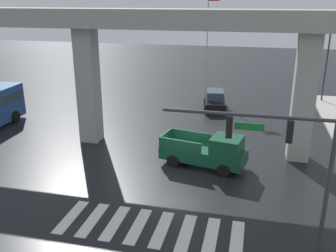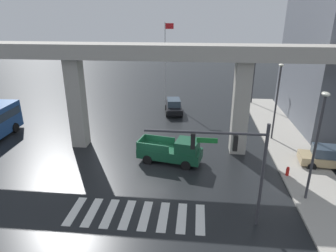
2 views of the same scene
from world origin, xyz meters
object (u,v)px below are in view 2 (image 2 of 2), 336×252
at_px(sedan_tan, 328,157).
at_px(street_lamp_mid_block, 277,94).
at_px(traffic_signal_mast, 232,155).
at_px(fire_hydrant, 287,172).
at_px(street_lamp_far_north, 255,69).
at_px(street_lamp_near_corner, 318,136).
at_px(flagpole, 166,57).
at_px(pickup_truck, 173,151).
at_px(sedan_black, 174,106).

relative_size(sedan_tan, street_lamp_mid_block, 0.62).
distance_m(traffic_signal_mast, street_lamp_mid_block, 13.59).
distance_m(street_lamp_mid_block, fire_hydrant, 8.10).
bearing_deg(traffic_signal_mast, street_lamp_far_north, 77.79).
bearing_deg(street_lamp_near_corner, flagpole, 117.30).
height_order(pickup_truck, street_lamp_mid_block, street_lamp_mid_block).
relative_size(pickup_truck, sedan_tan, 1.20).
height_order(street_lamp_far_north, flagpole, flagpole).
distance_m(street_lamp_mid_block, street_lamp_far_north, 12.00).
xyz_separation_m(sedan_black, flagpole, (-1.52, 5.46, 5.08)).
bearing_deg(street_lamp_near_corner, sedan_black, 120.67).
bearing_deg(street_lamp_mid_block, street_lamp_far_north, 90.00).
bearing_deg(street_lamp_far_north, sedan_tan, -79.55).
distance_m(sedan_black, traffic_signal_mast, 20.42).
bearing_deg(pickup_truck, traffic_signal_mast, -62.31).
bearing_deg(traffic_signal_mast, sedan_tan, 41.36).
distance_m(pickup_truck, fire_hydrant, 8.75).
bearing_deg(street_lamp_mid_block, pickup_truck, -148.73).
bearing_deg(pickup_truck, flagpole, 97.95).
bearing_deg(flagpole, sedan_tan, -50.16).
bearing_deg(flagpole, street_lamp_far_north, -2.50).
distance_m(fire_hydrant, flagpole, 23.08).
bearing_deg(sedan_black, pickup_truck, -85.49).
bearing_deg(sedan_black, street_lamp_mid_block, -35.20).
bearing_deg(sedan_tan, fire_hydrant, -151.93).
relative_size(street_lamp_near_corner, fire_hydrant, 8.52).
xyz_separation_m(pickup_truck, sedan_black, (-0.99, 12.51, -0.14)).
height_order(sedan_black, street_lamp_mid_block, street_lamp_mid_block).
bearing_deg(fire_hydrant, flagpole, 119.72).
relative_size(traffic_signal_mast, flagpole, 0.63).
height_order(sedan_tan, fire_hydrant, sedan_tan).
xyz_separation_m(sedan_black, street_lamp_mid_block, (9.99, -7.05, 3.70)).
xyz_separation_m(sedan_black, street_lamp_far_north, (9.99, 4.96, 3.70)).
xyz_separation_m(street_lamp_far_north, flagpole, (-11.51, 0.50, 1.38)).
relative_size(traffic_signal_mast, street_lamp_far_north, 0.90).
relative_size(sedan_black, street_lamp_mid_block, 0.62).
xyz_separation_m(street_lamp_mid_block, flagpole, (-11.51, 12.51, 1.38)).
height_order(street_lamp_mid_block, flagpole, flagpole).
xyz_separation_m(sedan_tan, street_lamp_near_corner, (-3.15, -4.73, 3.70)).
distance_m(traffic_signal_mast, street_lamp_far_north, 25.08).
distance_m(street_lamp_mid_block, flagpole, 17.06).
bearing_deg(traffic_signal_mast, street_lamp_mid_block, 67.02).
height_order(traffic_signal_mast, street_lamp_far_north, street_lamp_far_north).
xyz_separation_m(street_lamp_near_corner, street_lamp_far_north, (0.00, 21.80, 0.00)).
relative_size(sedan_black, street_lamp_near_corner, 0.62).
bearing_deg(sedan_black, fire_hydrant, -55.60).
relative_size(fire_hydrant, flagpole, 0.08).
height_order(pickup_truck, street_lamp_near_corner, street_lamp_near_corner).
distance_m(sedan_black, street_lamp_far_north, 11.75).
distance_m(sedan_tan, street_lamp_near_corner, 6.78).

